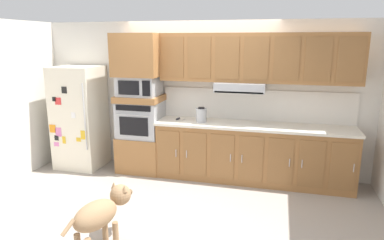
{
  "coord_description": "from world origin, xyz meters",
  "views": [
    {
      "loc": [
        1.28,
        -4.46,
        2.19
      ],
      "look_at": [
        0.09,
        0.17,
        1.07
      ],
      "focal_mm": 32.01,
      "sensor_mm": 36.0,
      "label": 1
    }
  ],
  "objects_px": {
    "built_in_oven": "(141,119)",
    "refrigerator": "(80,117)",
    "microwave": "(139,86)",
    "electric_kettle": "(201,115)",
    "screwdriver": "(179,119)",
    "dog": "(102,212)"
  },
  "relations": [
    {
      "from": "built_in_oven",
      "to": "electric_kettle",
      "type": "height_order",
      "value": "built_in_oven"
    },
    {
      "from": "built_in_oven",
      "to": "microwave",
      "type": "relative_size",
      "value": 1.09
    },
    {
      "from": "screwdriver",
      "to": "electric_kettle",
      "type": "relative_size",
      "value": 0.62
    },
    {
      "from": "built_in_oven",
      "to": "microwave",
      "type": "bearing_deg",
      "value": -0.77
    },
    {
      "from": "built_in_oven",
      "to": "refrigerator",
      "type": "bearing_deg",
      "value": -176.51
    },
    {
      "from": "microwave",
      "to": "electric_kettle",
      "type": "xyz_separation_m",
      "value": [
        1.06,
        -0.05,
        -0.43
      ]
    },
    {
      "from": "screwdriver",
      "to": "built_in_oven",
      "type": "bearing_deg",
      "value": -177.99
    },
    {
      "from": "microwave",
      "to": "electric_kettle",
      "type": "bearing_deg",
      "value": -2.56
    },
    {
      "from": "built_in_oven",
      "to": "dog",
      "type": "height_order",
      "value": "built_in_oven"
    },
    {
      "from": "microwave",
      "to": "dog",
      "type": "relative_size",
      "value": 0.68
    },
    {
      "from": "refrigerator",
      "to": "screwdriver",
      "type": "relative_size",
      "value": 11.74
    },
    {
      "from": "refrigerator",
      "to": "electric_kettle",
      "type": "xyz_separation_m",
      "value": [
        2.17,
        0.02,
        0.15
      ]
    },
    {
      "from": "built_in_oven",
      "to": "screwdriver",
      "type": "xyz_separation_m",
      "value": [
        0.66,
        0.02,
        0.03
      ]
    },
    {
      "from": "screwdriver",
      "to": "dog",
      "type": "height_order",
      "value": "screwdriver"
    },
    {
      "from": "electric_kettle",
      "to": "dog",
      "type": "xyz_separation_m",
      "value": [
        -0.57,
        -2.22,
        -0.61
      ]
    },
    {
      "from": "microwave",
      "to": "screwdriver",
      "type": "height_order",
      "value": "microwave"
    },
    {
      "from": "microwave",
      "to": "screwdriver",
      "type": "bearing_deg",
      "value": 2.01
    },
    {
      "from": "refrigerator",
      "to": "microwave",
      "type": "bearing_deg",
      "value": 3.49
    },
    {
      "from": "microwave",
      "to": "electric_kettle",
      "type": "height_order",
      "value": "microwave"
    },
    {
      "from": "screwdriver",
      "to": "refrigerator",
      "type": "bearing_deg",
      "value": -177.06
    },
    {
      "from": "refrigerator",
      "to": "screwdriver",
      "type": "xyz_separation_m",
      "value": [
        1.77,
        0.09,
        0.05
      ]
    },
    {
      "from": "screwdriver",
      "to": "electric_kettle",
      "type": "distance_m",
      "value": 0.42
    }
  ]
}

